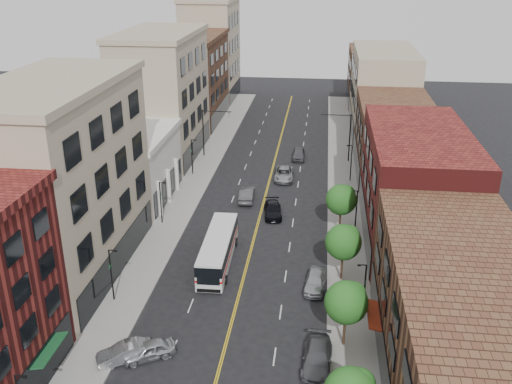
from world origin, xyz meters
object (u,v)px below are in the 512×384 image
at_px(car_lane_behind, 247,194).
at_px(car_angle_b, 125,352).
at_px(car_parked_mid, 317,358).
at_px(car_lane_c, 299,154).
at_px(car_parked_far, 315,281).
at_px(car_lane_a, 273,210).
at_px(car_lane_b, 284,174).
at_px(car_angle_a, 149,350).
at_px(city_bus, 218,248).

bearing_deg(car_lane_behind, car_angle_b, 78.15).
height_order(car_parked_mid, car_lane_c, car_lane_c).
relative_size(car_parked_far, car_lane_a, 0.94).
distance_m(car_lane_a, car_lane_b, 12.08).
bearing_deg(car_parked_far, car_lane_behind, 119.84).
height_order(car_parked_far, car_lane_b, car_parked_far).
bearing_deg(car_lane_c, car_parked_far, -85.36).
bearing_deg(car_angle_a, car_parked_mid, 62.58).
xyz_separation_m(car_parked_far, car_lane_c, (-3.34, 36.34, 0.01)).
bearing_deg(car_lane_a, car_parked_far, -78.71).
xyz_separation_m(car_parked_mid, car_lane_a, (-5.77, 26.43, -0.06)).
relative_size(car_parked_mid, car_lane_b, 0.96).
bearing_deg(car_lane_a, car_parked_mid, -85.48).
distance_m(city_bus, car_lane_a, 12.83).
bearing_deg(car_lane_a, car_angle_b, -115.58).
distance_m(city_bus, car_angle_b, 16.08).
bearing_deg(city_bus, car_angle_a, -101.74).
height_order(car_parked_mid, car_lane_a, car_parked_mid).
distance_m(city_bus, car_parked_far, 10.40).
height_order(city_bus, car_angle_a, city_bus).
bearing_deg(car_lane_a, car_angle_a, -112.55).
xyz_separation_m(car_lane_a, car_lane_c, (2.02, 20.83, 0.08)).
bearing_deg(car_parked_far, car_parked_mid, -82.69).
distance_m(car_angle_a, car_lane_behind, 31.31).
xyz_separation_m(city_bus, car_parked_far, (9.75, -3.49, -0.94)).
distance_m(car_angle_b, car_parked_mid, 14.61).
distance_m(car_angle_a, car_parked_mid, 12.88).
xyz_separation_m(car_angle_b, car_lane_c, (10.83, 48.27, 0.09)).
distance_m(car_angle_b, car_lane_b, 40.57).
bearing_deg(car_angle_b, city_bus, 132.82).
height_order(car_angle_a, car_parked_far, car_parked_far).
xyz_separation_m(car_angle_a, car_lane_behind, (3.44, 31.12, 0.11)).
height_order(car_angle_a, car_lane_b, car_lane_b).
distance_m(car_angle_a, car_angle_b, 1.77).
distance_m(car_lane_behind, car_lane_b, 8.91).
relative_size(car_angle_b, car_lane_c, 0.92).
height_order(car_angle_b, car_parked_far, car_parked_far).
xyz_separation_m(car_angle_b, car_lane_b, (9.24, 39.51, 0.07)).
height_order(car_angle_b, car_parked_mid, car_parked_mid).
bearing_deg(car_lane_b, car_angle_a, -102.96).
bearing_deg(car_lane_c, car_parked_mid, -86.08).
xyz_separation_m(car_angle_b, car_lane_behind, (5.14, 31.60, 0.11)).
bearing_deg(car_angle_b, car_lane_a, 131.02).
bearing_deg(car_lane_c, city_bus, -101.66).
relative_size(car_parked_mid, car_lane_behind, 1.08).
height_order(car_angle_a, car_parked_mid, car_parked_mid).
relative_size(city_bus, car_parked_mid, 2.18).
distance_m(car_parked_mid, car_lane_behind, 32.01).
xyz_separation_m(car_lane_behind, car_lane_c, (5.69, 16.67, -0.02)).
bearing_deg(city_bus, car_angle_b, -107.43).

